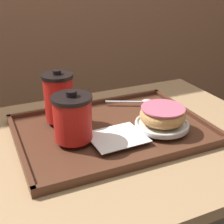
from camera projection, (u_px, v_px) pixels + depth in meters
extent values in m
cube|color=tan|center=(114.00, 142.00, 0.86)|extent=(0.92, 0.67, 0.03)
cube|color=#512D1E|center=(112.00, 131.00, 0.87)|extent=(0.52, 0.38, 0.01)
cube|color=#512D1E|center=(144.00, 161.00, 0.72)|extent=(0.52, 0.01, 0.01)
cube|color=#512D1E|center=(89.00, 103.00, 1.02)|extent=(0.52, 0.01, 0.01)
cube|color=#512D1E|center=(19.00, 146.00, 0.77)|extent=(0.01, 0.38, 0.01)
cube|color=#512D1E|center=(187.00, 111.00, 0.96)|extent=(0.01, 0.38, 0.01)
cube|color=white|center=(117.00, 137.00, 0.80)|extent=(0.14, 0.12, 0.00)
cylinder|color=red|center=(73.00, 120.00, 0.77)|extent=(0.10, 0.10, 0.11)
cylinder|color=black|center=(72.00, 98.00, 0.75)|extent=(0.10, 0.10, 0.01)
cylinder|color=black|center=(72.00, 94.00, 0.75)|extent=(0.03, 0.03, 0.01)
cylinder|color=red|center=(59.00, 99.00, 0.87)|extent=(0.08, 0.08, 0.13)
cylinder|color=black|center=(57.00, 76.00, 0.84)|extent=(0.09, 0.09, 0.01)
cylinder|color=black|center=(57.00, 72.00, 0.84)|extent=(0.02, 0.02, 0.01)
cylinder|color=white|center=(162.00, 125.00, 0.86)|extent=(0.15, 0.15, 0.01)
torus|color=white|center=(162.00, 123.00, 0.85)|extent=(0.15, 0.15, 0.01)
torus|color=tan|center=(163.00, 115.00, 0.84)|extent=(0.12, 0.12, 0.04)
cylinder|color=#DB6684|center=(163.00, 108.00, 0.84)|extent=(0.12, 0.12, 0.00)
ellipsoid|color=silver|center=(147.00, 101.00, 1.01)|extent=(0.04, 0.04, 0.01)
cube|color=silver|center=(124.00, 102.00, 1.01)|extent=(0.11, 0.06, 0.00)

